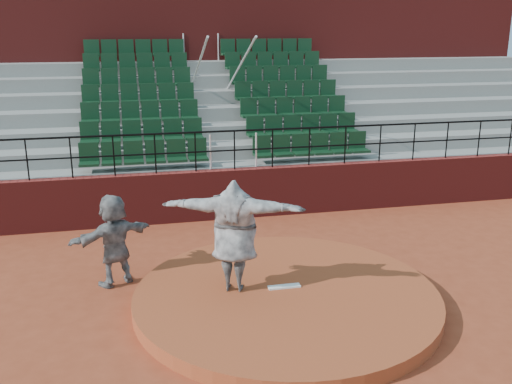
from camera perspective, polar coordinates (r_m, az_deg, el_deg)
ground at (r=10.57m, az=3.03°, el=-11.06°), size 90.00×90.00×0.00m
pitchers_mound at (r=10.52m, az=3.04°, el=-10.46°), size 5.50×5.50×0.25m
pitching_rubber at (r=10.58m, az=2.83°, el=-9.43°), size 0.60×0.15×0.03m
boundary_wall at (r=14.87m, az=-2.12°, el=-0.14°), size 24.00×0.30×1.30m
wall_railing at (r=14.54m, az=-2.17°, el=5.08°), size 24.04×0.05×1.03m
seating_deck at (r=18.18m, az=-4.28°, el=5.44°), size 24.00×5.97×4.63m
press_box_facade at (r=21.82m, az=-5.98°, el=12.79°), size 24.00×3.00×7.10m
pitcher at (r=10.14m, az=-2.19°, el=-4.37°), size 2.61×1.56×2.06m
fielder at (r=11.30m, az=-14.00°, el=-4.65°), size 1.74×1.25×1.81m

